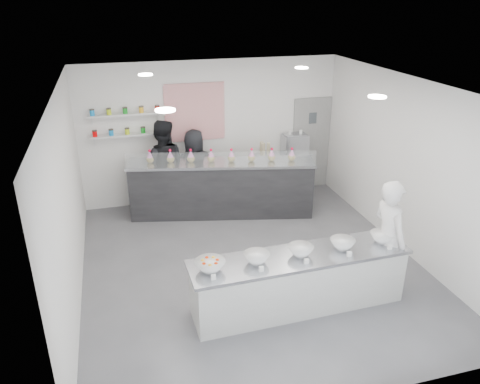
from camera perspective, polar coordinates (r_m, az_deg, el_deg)
name	(u,v)px	position (r m, az deg, el deg)	size (l,w,h in m)	color
floor	(252,265)	(8.00, 1.45, -8.90)	(6.00, 6.00, 0.00)	#515156
ceiling	(254,87)	(6.88, 1.71, 12.71)	(6.00, 6.00, 0.00)	white
back_wall	(212,132)	(10.06, -3.48, 7.35)	(5.50, 5.50, 0.00)	white
left_wall	(68,203)	(7.07, -20.27, -1.27)	(6.00, 6.00, 0.00)	white
right_wall	(407,167)	(8.49, 19.64, 2.91)	(6.00, 6.00, 0.00)	white
back_door	(311,144)	(10.86, 8.62, 5.86)	(0.88, 0.04, 2.10)	gray
pattern_panel	(195,112)	(9.86, -5.53, 9.65)	(1.25, 0.03, 1.20)	#E04550
jar_shelf_lower	(128,135)	(9.74, -13.55, 6.80)	(1.45, 0.22, 0.04)	silver
jar_shelf_upper	(126,114)	(9.63, -13.78, 9.20)	(1.45, 0.22, 0.04)	silver
preserve_jars	(126,121)	(9.64, -13.70, 8.36)	(1.45, 0.10, 0.56)	#F60003
downlight_0	(165,110)	(5.64, -9.10, 9.83)	(0.24, 0.24, 0.02)	white
downlight_1	(377,97)	(6.56, 16.39, 11.08)	(0.24, 0.24, 0.02)	white
downlight_2	(145,75)	(8.18, -11.46, 13.85)	(0.24, 0.24, 0.02)	white
downlight_3	(302,68)	(8.84, 7.52, 14.79)	(0.24, 0.24, 0.02)	white
prep_counter	(299,281)	(6.89, 7.20, -10.74)	(3.17, 0.72, 0.86)	#B2B2AC
back_bar	(222,188)	(9.50, -2.23, 0.45)	(3.70, 0.68, 1.15)	black
sneeze_guard	(221,160)	(8.93, -2.29, 3.95)	(3.65, 0.02, 0.31)	white
espresso_ledge	(282,173)	(10.61, 5.12, 2.27)	(1.26, 0.40, 0.93)	#B2B2AC
espresso_machine	(295,144)	(10.48, 6.69, 5.86)	(0.54, 0.38, 0.42)	#93969E
cup_stacks	(265,149)	(10.27, 3.06, 5.27)	(0.24, 0.24, 0.30)	#C7B786
prep_bowls	(301,251)	(6.62, 7.42, -7.13)	(2.96, 0.46, 0.14)	white
label_cards	(314,272)	(6.25, 9.06, -9.65)	(2.66, 0.04, 0.07)	white
cookie_bags	(221,155)	(9.25, -2.30, 4.48)	(2.95, 0.15, 0.27)	#E37BC9
woman_prep	(388,238)	(7.26, 17.62, -5.39)	(0.67, 0.44, 1.83)	white
staff_left	(163,166)	(9.69, -9.34, 3.11)	(0.94, 0.73, 1.93)	black
staff_right	(195,169)	(9.81, -5.49, 2.80)	(0.82, 0.53, 1.68)	black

